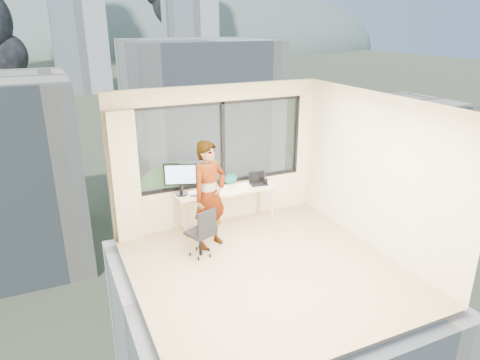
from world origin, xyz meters
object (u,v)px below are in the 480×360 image
monitor (181,179)px  person (210,195)px  chair (200,231)px  desk (225,208)px  game_console (206,186)px  laptop (259,179)px  handbag (230,179)px

monitor → person: bearing=-46.5°
chair → desk: bearing=24.1°
desk → game_console: 0.54m
monitor → laptop: bearing=14.4°
desk → laptop: (0.67, -0.03, 0.48)m
person → desk: bearing=26.6°
person → laptop: (1.18, 0.53, -0.07)m
chair → game_console: chair is taller
laptop → handbag: bearing=160.4°
chair → game_console: bearing=41.8°
person → laptop: size_ratio=5.48×
chair → laptop: laptop is taller
game_console → handbag: 0.50m
monitor → game_console: (0.51, 0.09, -0.26)m
chair → laptop: (1.46, 0.79, 0.42)m
chair → handbag: handbag is taller
monitor → laptop: (1.47, -0.12, -0.19)m
monitor → laptop: 1.49m
game_console → person: bearing=-99.2°
desk → person: size_ratio=0.97×
monitor → game_console: monitor is taller
monitor → laptop: size_ratio=1.74×
chair → game_console: size_ratio=2.74×
handbag → game_console: bearing=-179.9°
laptop → handbag: size_ratio=1.25×
desk → chair: bearing=-133.9°
person → handbag: size_ratio=6.85×
desk → game_console: size_ratio=5.72×
game_console → laptop: 0.99m
desk → monitor: (-0.80, 0.09, 0.67)m
game_console → handbag: bearing=11.5°
desk → monitor: monitor is taller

